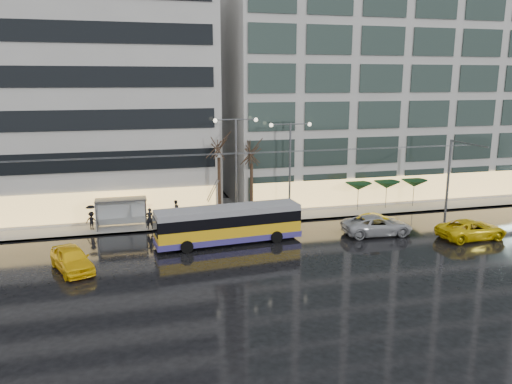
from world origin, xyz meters
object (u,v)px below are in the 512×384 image
object	(u,v)px
trolleybus	(229,226)
taxi_a	(72,259)
bus_shelter	(117,207)
street_lamp_near	(236,155)

from	to	relation	value
trolleybus	taxi_a	distance (m)	11.63
bus_shelter	trolleybus	bearing A→B (deg)	-35.94
trolleybus	street_lamp_near	size ratio (longest dim) A/B	1.26
bus_shelter	street_lamp_near	world-z (taller)	street_lamp_near
bus_shelter	street_lamp_near	xyz separation A→B (m)	(10.38, 0.11, 4.03)
trolleybus	bus_shelter	bearing A→B (deg)	144.06
trolleybus	bus_shelter	distance (m)	10.40
bus_shelter	street_lamp_near	size ratio (longest dim) A/B	0.47
bus_shelter	street_lamp_near	distance (m)	11.14
street_lamp_near	taxi_a	xyz separation A→B (m)	(-13.18, -9.27, -5.17)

